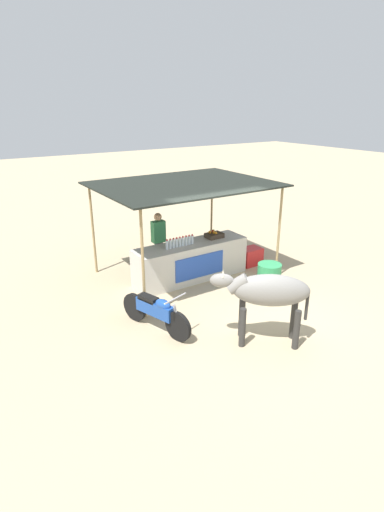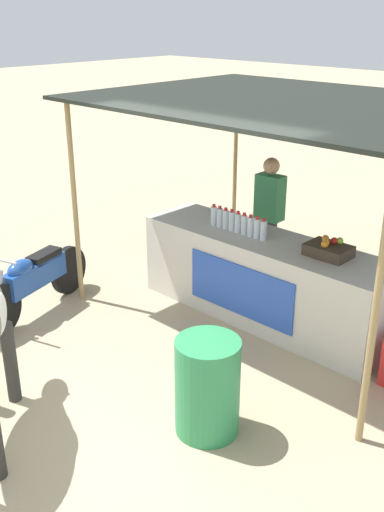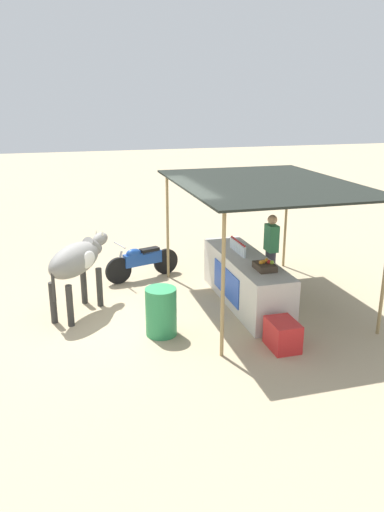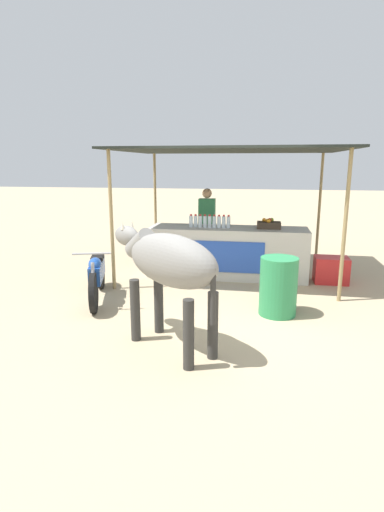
{
  "view_description": "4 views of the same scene",
  "coord_description": "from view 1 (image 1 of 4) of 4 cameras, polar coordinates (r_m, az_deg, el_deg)",
  "views": [
    {
      "loc": [
        -5.13,
        -5.72,
        4.25
      ],
      "look_at": [
        -0.36,
        1.6,
        0.89
      ],
      "focal_mm": 28.0,
      "sensor_mm": 36.0,
      "label": 1
    },
    {
      "loc": [
        3.65,
        -2.77,
        3.3
      ],
      "look_at": [
        -0.31,
        1.37,
        0.92
      ],
      "focal_mm": 42.0,
      "sensor_mm": 36.0,
      "label": 2
    },
    {
      "loc": [
        8.62,
        -1.31,
        3.96
      ],
      "look_at": [
        -0.09,
        1.12,
        1.06
      ],
      "focal_mm": 35.0,
      "sensor_mm": 36.0,
      "label": 3
    },
    {
      "loc": [
        0.6,
        -5.33,
        2.14
      ],
      "look_at": [
        -0.43,
        0.65,
        0.74
      ],
      "focal_mm": 28.0,
      "sensor_mm": 36.0,
      "label": 4
    }
  ],
  "objects": [
    {
      "name": "cow",
      "position": [
        7.4,
        10.68,
        -5.11
      ],
      "size": [
        1.66,
        1.4,
        1.44
      ],
      "color": "gray",
      "rests_on": "ground"
    },
    {
      "name": "water_barrel",
      "position": [
        9.33,
        10.89,
        -3.56
      ],
      "size": [
        0.54,
        0.54,
        0.85
      ],
      "primitive_type": "cylinder",
      "color": "#2D8C51",
      "rests_on": "ground"
    },
    {
      "name": "fruit_crate",
      "position": [
        10.42,
        3.18,
        3.01
      ],
      "size": [
        0.44,
        0.32,
        0.18
      ],
      "color": "#3F3326",
      "rests_on": "stall_counter"
    },
    {
      "name": "motorcycle_parked",
      "position": [
        7.94,
        -5.18,
        -7.82
      ],
      "size": [
        0.74,
        1.74,
        0.9
      ],
      "color": "black",
      "rests_on": "ground"
    },
    {
      "name": "cooler_box",
      "position": [
        11.27,
        8.34,
        -0.04
      ],
      "size": [
        0.6,
        0.44,
        0.48
      ],
      "primitive_type": "cube",
      "color": "red",
      "rests_on": "ground"
    },
    {
      "name": "water_bottle_row",
      "position": [
        9.74,
        -1.74,
        2.01
      ],
      "size": [
        0.79,
        0.07,
        0.25
      ],
      "color": "silver",
      "rests_on": "stall_counter"
    },
    {
      "name": "vendor_behind_counter",
      "position": [
        10.4,
        -4.79,
        1.87
      ],
      "size": [
        0.34,
        0.22,
        1.65
      ],
      "color": "#383842",
      "rests_on": "ground"
    },
    {
      "name": "stall_counter",
      "position": [
        10.16,
        -0.16,
        -0.74
      ],
      "size": [
        3.0,
        0.82,
        0.96
      ],
      "color": "beige",
      "rests_on": "ground"
    },
    {
      "name": "ground_plane",
      "position": [
        8.78,
        7.74,
        -8.12
      ],
      "size": [
        60.0,
        60.0,
        0.0
      ],
      "primitive_type": "plane",
      "color": "tan"
    },
    {
      "name": "stall_awning",
      "position": [
        9.88,
        -1.14,
        9.82
      ],
      "size": [
        4.2,
        3.2,
        2.42
      ],
      "color": "black",
      "rests_on": "ground"
    }
  ]
}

